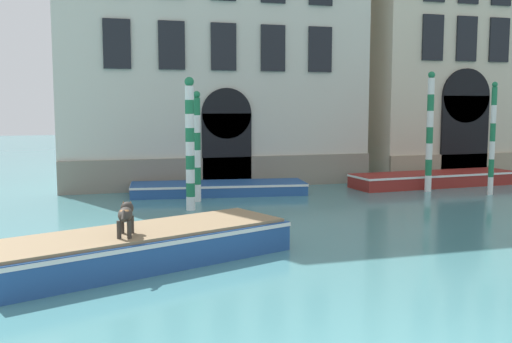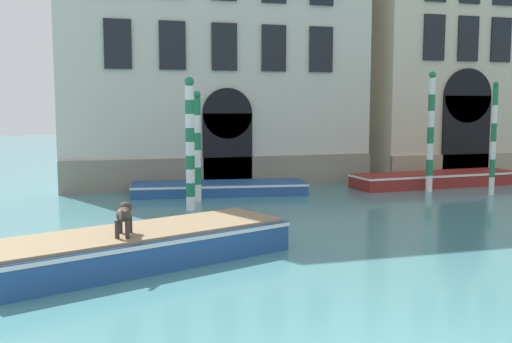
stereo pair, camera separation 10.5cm
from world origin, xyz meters
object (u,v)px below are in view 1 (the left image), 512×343
object	(u,v)px
boat_moored_far	(433,179)
mooring_pole_2	(492,138)
mooring_pole_3	(190,144)
mooring_pole_0	(197,146)
dog_on_deck	(126,214)
mooring_pole_1	(430,131)
boat_moored_near_palazzo	(219,188)
boat_foreground	(143,245)

from	to	relation	value
boat_moored_far	mooring_pole_2	size ratio (longest dim) A/B	1.72
mooring_pole_3	mooring_pole_0	bearing A→B (deg)	70.96
dog_on_deck	mooring_pole_0	distance (m)	8.28
mooring_pole_2	mooring_pole_3	size ratio (longest dim) A/B	0.99
mooring_pole_1	mooring_pole_2	world-z (taller)	mooring_pole_1
boat_moored_far	mooring_pole_0	world-z (taller)	mooring_pole_0
mooring_pole_2	mooring_pole_0	bearing A→B (deg)	171.39
mooring_pole_0	mooring_pole_3	world-z (taller)	mooring_pole_3
boat_moored_near_palazzo	mooring_pole_3	world-z (taller)	mooring_pole_3
boat_moored_near_palazzo	mooring_pole_1	size ratio (longest dim) A/B	1.45
boat_foreground	boat_moored_near_palazzo	size ratio (longest dim) A/B	1.03
dog_on_deck	mooring_pole_0	size ratio (longest dim) A/B	0.26
boat_foreground	dog_on_deck	xyz separation A→B (m)	(-0.36, -0.41, 0.74)
mooring_pole_1	mooring_pole_2	bearing A→B (deg)	-38.78
boat_foreground	mooring_pole_0	world-z (taller)	mooring_pole_0
dog_on_deck	boat_moored_near_palazzo	xyz separation A→B (m)	(3.97, 9.02, -0.88)
mooring_pole_2	dog_on_deck	bearing A→B (deg)	-155.05
boat_foreground	boat_moored_far	distance (m)	14.78
dog_on_deck	boat_moored_near_palazzo	distance (m)	9.90
boat_foreground	boat_moored_far	xyz separation A→B (m)	(12.22, 8.31, -0.09)
mooring_pole_1	mooring_pole_3	bearing A→B (deg)	-171.86
dog_on_deck	mooring_pole_2	world-z (taller)	mooring_pole_2
mooring_pole_3	mooring_pole_2	bearing A→B (deg)	-0.21
mooring_pole_2	mooring_pole_3	world-z (taller)	mooring_pole_3
dog_on_deck	mooring_pole_2	bearing A→B (deg)	-54.20
boat_foreground	mooring_pole_3	world-z (taller)	mooring_pole_3
boat_moored_near_palazzo	boat_moored_far	xyz separation A→B (m)	(8.61, -0.30, 0.05)
boat_moored_near_palazzo	mooring_pole_3	bearing A→B (deg)	-110.74
mooring_pole_0	mooring_pole_2	distance (m)	10.39
mooring_pole_1	mooring_pole_2	xyz separation A→B (m)	(1.67, -1.34, -0.20)
mooring_pole_2	mooring_pole_1	bearing A→B (deg)	141.22
boat_moored_near_palazzo	mooring_pole_2	bearing A→B (deg)	-9.42
boat_moored_far	boat_moored_near_palazzo	bearing A→B (deg)	174.63
boat_moored_far	mooring_pole_3	size ratio (longest dim) A/B	1.71
boat_foreground	mooring_pole_1	size ratio (longest dim) A/B	1.49
mooring_pole_0	boat_foreground	bearing A→B (deg)	-109.56
boat_moored_far	mooring_pole_1	size ratio (longest dim) A/B	1.57
boat_moored_far	mooring_pole_1	bearing A→B (deg)	-133.40
boat_foreground	mooring_pole_0	size ratio (longest dim) A/B	1.80
dog_on_deck	boat_moored_near_palazzo	size ratio (longest dim) A/B	0.15
boat_moored_far	mooring_pole_0	xyz separation A→B (m)	(-9.63, -1.02, 1.55)
boat_moored_far	mooring_pole_3	distance (m)	10.61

